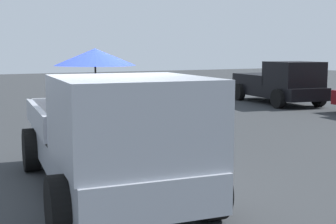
# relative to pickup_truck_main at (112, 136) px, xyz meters

# --- Properties ---
(ground_plane) EXTENTS (80.00, 80.00, 0.00)m
(ground_plane) POSITION_rel_pickup_truck_main_xyz_m (-0.46, 0.06, -0.98)
(ground_plane) COLOR #2D3033
(pickup_truck_main) EXTENTS (5.24, 2.75, 2.27)m
(pickup_truck_main) POSITION_rel_pickup_truck_main_xyz_m (0.00, 0.00, 0.00)
(pickup_truck_main) COLOR black
(pickup_truck_main) RESTS_ON ground
(pickup_truck_red) EXTENTS (5.02, 2.75, 1.80)m
(pickup_truck_red) POSITION_rel_pickup_truck_main_xyz_m (-8.61, 11.05, -0.10)
(pickup_truck_red) COLOR black
(pickup_truck_red) RESTS_ON ground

